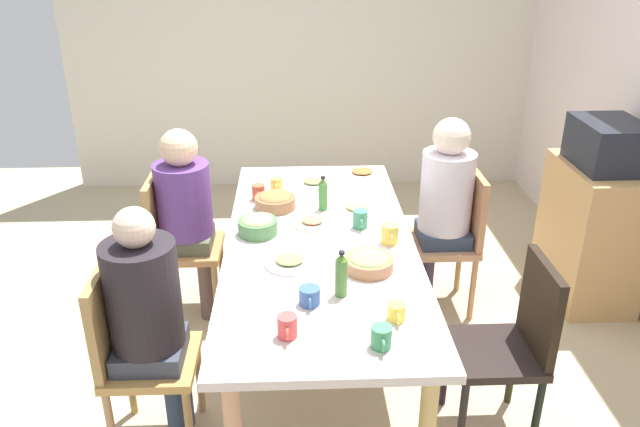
# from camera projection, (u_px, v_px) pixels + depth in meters

# --- Properties ---
(ground_plane) EXTENTS (6.47, 6.47, 0.00)m
(ground_plane) POSITION_uv_depth(u_px,v_px,m) (320.00, 360.00, 3.51)
(ground_plane) COLOR tan
(wall_left) EXTENTS (0.12, 4.24, 2.60)m
(wall_left) POSITION_uv_depth(u_px,v_px,m) (307.00, 43.00, 5.47)
(wall_left) COLOR beige
(wall_left) RESTS_ON ground_plane
(dining_table) EXTENTS (2.18, 0.96, 0.76)m
(dining_table) POSITION_uv_depth(u_px,v_px,m) (320.00, 253.00, 3.22)
(dining_table) COLOR silver
(dining_table) RESTS_ON ground_plane
(chair_0) EXTENTS (0.40, 0.40, 0.90)m
(chair_0) POSITION_uv_depth(u_px,v_px,m) (513.00, 339.00, 2.83)
(chair_0) COLOR black
(chair_0) RESTS_ON ground_plane
(chair_1) EXTENTS (0.40, 0.40, 0.90)m
(chair_1) POSITION_uv_depth(u_px,v_px,m) (456.00, 233.00, 3.83)
(chair_1) COLOR #AC7C59
(chair_1) RESTS_ON ground_plane
(person_1) EXTENTS (0.31, 0.31, 1.24)m
(person_1) POSITION_uv_depth(u_px,v_px,m) (444.00, 198.00, 3.72)
(person_1) COLOR #342C43
(person_1) RESTS_ON ground_plane
(chair_2) EXTENTS (0.40, 0.40, 0.90)m
(chair_2) POSITION_uv_depth(u_px,v_px,m) (174.00, 238.00, 3.76)
(chair_2) COLOR #B47C49
(chair_2) RESTS_ON ground_plane
(person_2) EXTENTS (0.32, 0.32, 1.19)m
(person_2) POSITION_uv_depth(u_px,v_px,m) (186.00, 206.00, 3.67)
(person_2) COLOR brown
(person_2) RESTS_ON ground_plane
(chair_3) EXTENTS (0.40, 0.40, 0.90)m
(chair_3) POSITION_uv_depth(u_px,v_px,m) (133.00, 349.00, 2.77)
(chair_3) COLOR #B58848
(chair_3) RESTS_ON ground_plane
(person_3) EXTENTS (0.32, 0.32, 1.20)m
(person_3) POSITION_uv_depth(u_px,v_px,m) (148.00, 309.00, 2.68)
(person_3) COLOR #333456
(person_3) RESTS_ON ground_plane
(plate_0) EXTENTS (0.24, 0.24, 0.04)m
(plate_0) POSITION_uv_depth(u_px,v_px,m) (289.00, 261.00, 2.96)
(plate_0) COLOR white
(plate_0) RESTS_ON dining_table
(plate_1) EXTENTS (0.22, 0.22, 0.04)m
(plate_1) POSITION_uv_depth(u_px,v_px,m) (313.00, 183.00, 3.88)
(plate_1) COLOR white
(plate_1) RESTS_ON dining_table
(plate_2) EXTENTS (0.24, 0.24, 0.04)m
(plate_2) POSITION_uv_depth(u_px,v_px,m) (362.00, 173.00, 4.03)
(plate_2) COLOR silver
(plate_2) RESTS_ON dining_table
(plate_3) EXTENTS (0.24, 0.24, 0.04)m
(plate_3) POSITION_uv_depth(u_px,v_px,m) (357.00, 208.00, 3.52)
(plate_3) COLOR silver
(plate_3) RESTS_ON dining_table
(plate_4) EXTENTS (0.21, 0.21, 0.04)m
(plate_4) POSITION_uv_depth(u_px,v_px,m) (312.00, 222.00, 3.36)
(plate_4) COLOR white
(plate_4) RESTS_ON dining_table
(bowl_0) EXTENTS (0.21, 0.21, 0.10)m
(bowl_0) POSITION_uv_depth(u_px,v_px,m) (258.00, 225.00, 3.24)
(bowl_0) COLOR #497E4A
(bowl_0) RESTS_ON dining_table
(bowl_1) EXTENTS (0.23, 0.23, 0.08)m
(bowl_1) POSITION_uv_depth(u_px,v_px,m) (369.00, 262.00, 2.90)
(bowl_1) COLOR #A16E4A
(bowl_1) RESTS_ON dining_table
(bowl_2) EXTENTS (0.23, 0.23, 0.09)m
(bowl_2) POSITION_uv_depth(u_px,v_px,m) (275.00, 201.00, 3.55)
(bowl_2) COLOR #946340
(bowl_2) RESTS_ON dining_table
(cup_0) EXTENTS (0.11, 0.07, 0.08)m
(cup_0) POSITION_uv_depth(u_px,v_px,m) (276.00, 184.00, 3.78)
(cup_0) COLOR #E5C04C
(cup_0) RESTS_ON dining_table
(cup_1) EXTENTS (0.11, 0.07, 0.07)m
(cup_1) POSITION_uv_depth(u_px,v_px,m) (397.00, 312.00, 2.53)
(cup_1) COLOR yellow
(cup_1) RESTS_ON dining_table
(cup_2) EXTENTS (0.11, 0.08, 0.09)m
(cup_2) POSITION_uv_depth(u_px,v_px,m) (258.00, 192.00, 3.65)
(cup_2) COLOR #CA5337
(cup_2) RESTS_ON dining_table
(cup_3) EXTENTS (0.11, 0.08, 0.10)m
(cup_3) POSITION_uv_depth(u_px,v_px,m) (360.00, 219.00, 3.31)
(cup_3) COLOR #3E8A68
(cup_3) RESTS_ON dining_table
(cup_4) EXTENTS (0.12, 0.08, 0.09)m
(cup_4) POSITION_uv_depth(u_px,v_px,m) (381.00, 337.00, 2.36)
(cup_4) COLOR #3E8F5A
(cup_4) RESTS_ON dining_table
(cup_5) EXTENTS (0.13, 0.09, 0.08)m
(cup_5) POSITION_uv_depth(u_px,v_px,m) (310.00, 296.00, 2.63)
(cup_5) COLOR #385A98
(cup_5) RESTS_ON dining_table
(cup_6) EXTENTS (0.11, 0.08, 0.09)m
(cup_6) POSITION_uv_depth(u_px,v_px,m) (287.00, 327.00, 2.42)
(cup_6) COLOR #D14845
(cup_6) RESTS_ON dining_table
(cup_7) EXTENTS (0.12, 0.09, 0.10)m
(cup_7) POSITION_uv_depth(u_px,v_px,m) (390.00, 234.00, 3.15)
(cup_7) COLOR #E3C74D
(cup_7) RESTS_ON dining_table
(bottle_0) EXTENTS (0.05, 0.05, 0.21)m
(bottle_0) POSITION_uv_depth(u_px,v_px,m) (341.00, 275.00, 2.67)
(bottle_0) COLOR #467832
(bottle_0) RESTS_ON dining_table
(bottle_1) EXTENTS (0.05, 0.05, 0.20)m
(bottle_1) POSITION_uv_depth(u_px,v_px,m) (323.00, 194.00, 3.50)
(bottle_1) COLOR #438739
(bottle_1) RESTS_ON dining_table
(side_cabinet) EXTENTS (0.70, 0.44, 0.90)m
(side_cabinet) POSITION_uv_depth(u_px,v_px,m) (591.00, 232.00, 3.97)
(side_cabinet) COLOR tan
(side_cabinet) RESTS_ON ground_plane
(microwave) EXTENTS (0.48, 0.36, 0.28)m
(microwave) POSITION_uv_depth(u_px,v_px,m) (609.00, 144.00, 3.73)
(microwave) COLOR #1E232C
(microwave) RESTS_ON side_cabinet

